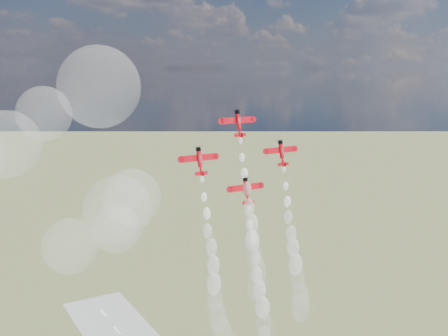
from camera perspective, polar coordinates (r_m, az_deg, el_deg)
name	(u,v)px	position (r m, az deg, el deg)	size (l,w,h in m)	color
plane_lead	(238,123)	(147.80, 1.58, 4.96)	(10.74, 3.97, 7.55)	red
plane_left	(200,160)	(140.43, -2.67, 0.83)	(10.74, 3.97, 7.55)	red
plane_right	(282,152)	(154.79, 6.29, 1.70)	(10.74, 3.97, 7.55)	red
plane_slot	(247,190)	(147.12, 2.47, -2.40)	(10.74, 3.97, 7.55)	red
smoke_trail_lead	(254,257)	(149.07, 3.33, -9.68)	(5.70, 12.32, 43.58)	white
smoke_trail_left	(217,302)	(143.93, -0.79, -14.39)	(5.77, 13.34, 43.44)	white
smoke_trail_right	(298,280)	(158.14, 8.01, -12.03)	(5.25, 12.48, 42.86)	white
smoke_trail_slot	(263,325)	(153.05, 4.30, -16.71)	(5.27, 12.67, 43.34)	white
drifted_smoke_cloud	(40,165)	(134.12, -19.39, 0.34)	(66.33, 37.76, 54.23)	white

